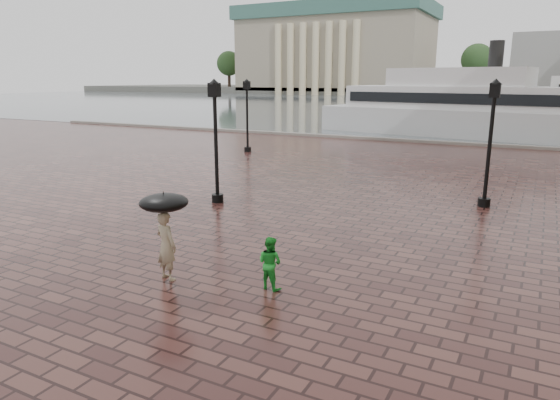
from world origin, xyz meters
The scene contains 11 objects.
ground centered at (0.00, 0.00, 0.00)m, with size 300.00×300.00×0.00m, color #351A18.
harbour_water centered at (0.00, 92.00, 0.00)m, with size 240.00×240.00×0.00m, color #474F56.
quay_edge centered at (0.00, 32.00, 0.00)m, with size 80.00×0.60×0.30m, color slate.
far_shore centered at (0.00, 160.00, 1.00)m, with size 300.00×60.00×2.00m, color #4C4C47.
museum centered at (-55.00, 144.61, 13.91)m, with size 57.00×32.50×26.00m.
far_trees centered at (0.00, 138.00, 9.42)m, with size 188.00×8.00×13.50m.
street_lamps centered at (-5.00, 15.33, 2.33)m, with size 15.44×12.44×4.40m.
adult_pedestrian centered at (-2.73, 3.27, 0.81)m, with size 0.59×0.39×1.62m, color tan.
child_pedestrian centered at (-0.37, 3.92, 0.60)m, with size 0.58×0.45×1.20m, color green.
ferry_near centered at (-1.86, 38.08, 2.22)m, with size 23.07×9.11×7.38m.
umbrella centered at (-2.73, 3.27, 1.83)m, with size 1.10×1.10×1.12m.
Camera 1 is at (4.65, -5.12, 4.54)m, focal length 32.00 mm.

